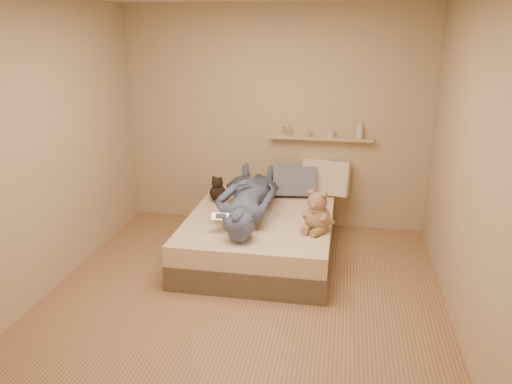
% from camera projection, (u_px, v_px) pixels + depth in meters
% --- Properties ---
extents(room, '(3.80, 3.80, 3.80)m').
position_uv_depth(room, '(242.00, 159.00, 4.11)').
color(room, '#A17453').
rests_on(room, ground).
extents(bed, '(1.50, 1.90, 0.45)m').
position_uv_depth(bed, '(261.00, 235.00, 5.32)').
color(bed, brown).
rests_on(bed, floor).
extents(game_console, '(0.19, 0.10, 0.06)m').
position_uv_depth(game_console, '(221.00, 217.00, 4.76)').
color(game_console, '#B0B2B7').
rests_on(game_console, bed).
extents(teddy_bear, '(0.33, 0.35, 0.42)m').
position_uv_depth(teddy_bear, '(317.00, 214.00, 4.80)').
color(teddy_bear, '#9D7956').
rests_on(teddy_bear, bed).
extents(dark_plush, '(0.19, 0.19, 0.29)m').
position_uv_depth(dark_plush, '(218.00, 190.00, 5.63)').
color(dark_plush, black).
rests_on(dark_plush, bed).
extents(pillow_cream, '(0.59, 0.35, 0.43)m').
position_uv_depth(pillow_cream, '(326.00, 178.00, 5.85)').
color(pillow_cream, beige).
rests_on(pillow_cream, bed).
extents(pillow_grey, '(0.53, 0.33, 0.37)m').
position_uv_depth(pillow_grey, '(295.00, 182.00, 5.79)').
color(pillow_grey, slate).
rests_on(pillow_grey, bed).
extents(person, '(0.72, 1.73, 0.40)m').
position_uv_depth(person, '(248.00, 196.00, 5.22)').
color(person, slate).
rests_on(person, bed).
extents(wall_shelf, '(1.20, 0.12, 0.03)m').
position_uv_depth(wall_shelf, '(321.00, 138.00, 5.79)').
color(wall_shelf, tan).
rests_on(wall_shelf, wall_back).
extents(shelf_bottles, '(0.93, 0.10, 0.21)m').
position_uv_depth(shelf_bottles, '(329.00, 130.00, 5.75)').
color(shelf_bottles, white).
rests_on(shelf_bottles, wall_shelf).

